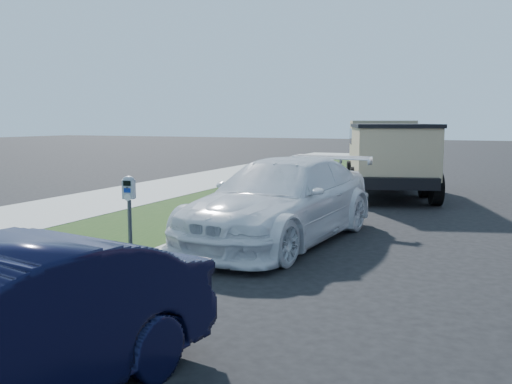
% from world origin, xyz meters
% --- Properties ---
extents(ground, '(120.00, 120.00, 0.00)m').
position_xyz_m(ground, '(0.00, 0.00, 0.00)').
color(ground, black).
rests_on(ground, ground).
extents(streetside, '(6.12, 50.00, 0.15)m').
position_xyz_m(streetside, '(-5.57, 2.00, 0.07)').
color(streetside, gray).
rests_on(streetside, ground).
extents(parking_meter, '(0.20, 0.15, 1.28)m').
position_xyz_m(parking_meter, '(-2.57, -0.90, 1.05)').
color(parking_meter, '#3F4247').
rests_on(parking_meter, ground).
extents(white_wagon, '(2.63, 5.34, 1.49)m').
position_xyz_m(white_wagon, '(-1.29, 1.92, 0.75)').
color(white_wagon, white).
rests_on(white_wagon, ground).
extents(dump_truck, '(3.60, 5.97, 2.20)m').
position_xyz_m(dump_truck, '(-0.70, 9.32, 1.24)').
color(dump_truck, black).
rests_on(dump_truck, ground).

